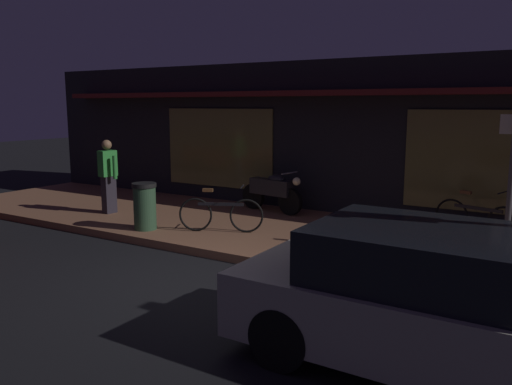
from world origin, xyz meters
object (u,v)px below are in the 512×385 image
at_px(bicycle_extra, 221,214).
at_px(sign_post, 512,176).
at_px(motorcycle, 272,191).
at_px(person_photographer, 108,175).
at_px(parked_car_far, 438,302).
at_px(bicycle_parked, 477,218).
at_px(trash_bin, 145,206).

xyz_separation_m(bicycle_extra, sign_post, (4.94, 0.79, 1.00)).
distance_m(motorcycle, person_photographer, 3.75).
height_order(sign_post, parked_car_far, sign_post).
bearing_deg(sign_post, parked_car_far, -93.69).
relative_size(person_photographer, parked_car_far, 0.41).
height_order(bicycle_parked, person_photographer, person_photographer).
relative_size(trash_bin, parked_car_far, 0.23).
bearing_deg(motorcycle, bicycle_parked, -0.32).
height_order(bicycle_parked, sign_post, sign_post).
relative_size(sign_post, trash_bin, 2.58).
distance_m(bicycle_extra, trash_bin, 1.53).
relative_size(bicycle_parked, sign_post, 0.67).
distance_m(bicycle_parked, bicycle_extra, 4.82).
relative_size(bicycle_extra, parked_car_far, 0.37).
xyz_separation_m(bicycle_parked, trash_bin, (-5.72, -2.75, 0.11)).
relative_size(motorcycle, parked_car_far, 0.41).
relative_size(bicycle_extra, person_photographer, 0.91).
bearing_deg(motorcycle, sign_post, -15.41).
relative_size(bicycle_parked, person_photographer, 0.96).
height_order(motorcycle, bicycle_extra, motorcycle).
xyz_separation_m(bicycle_extra, trash_bin, (-1.41, -0.60, 0.11)).
distance_m(bicycle_parked, person_photographer, 7.81).
relative_size(motorcycle, trash_bin, 1.82).
height_order(bicycle_extra, sign_post, sign_post).
bearing_deg(bicycle_parked, motorcycle, 179.68).
height_order(bicycle_parked, trash_bin, trash_bin).
bearing_deg(motorcycle, bicycle_extra, -88.11).
distance_m(trash_bin, parked_car_far, 6.56).
xyz_separation_m(motorcycle, parked_car_far, (4.77, -5.18, 0.06)).
distance_m(motorcycle, sign_post, 5.27).
bearing_deg(sign_post, bicycle_parked, 114.66).
distance_m(bicycle_parked, sign_post, 1.80).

